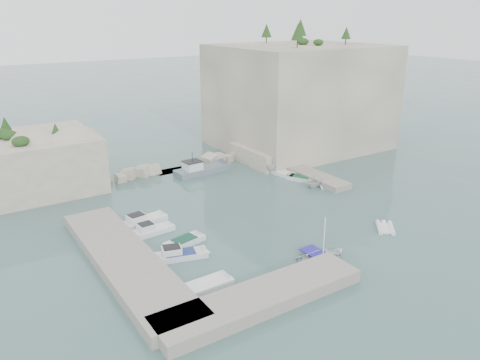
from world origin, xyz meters
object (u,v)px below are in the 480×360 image
rowboat (323,261)px  inflatable_dinghy (385,229)px  motorboat_a (143,223)px  motorboat_c (185,244)px  motorboat_d (180,258)px  tender_east_d (279,172)px  work_boat (203,173)px  motorboat_b (153,233)px  motorboat_e (208,287)px  tender_east_b (301,180)px  tender_east_c (283,175)px  tender_east_a (314,187)px

rowboat → inflatable_dinghy: size_ratio=1.59×
motorboat_a → rowboat: 20.18m
motorboat_c → inflatable_dinghy: (19.57, -8.64, 0.00)m
motorboat_a → motorboat_d: same height
inflatable_dinghy → tender_east_d: (2.35, 21.70, 0.00)m
rowboat → work_boat: bearing=-8.4°
motorboat_b → rowboat: bearing=-57.0°
rowboat → inflatable_dinghy: rowboat is taller
motorboat_e → tender_east_b: same height
tender_east_b → tender_east_c: size_ratio=0.84×
motorboat_c → tender_east_d: tender_east_d is taller
motorboat_a → work_boat: (13.87, 11.77, 0.00)m
motorboat_e → tender_east_d: size_ratio=0.92×
motorboat_c → tender_east_c: bearing=16.2°
motorboat_b → tender_east_d: (23.64, 9.00, 0.00)m
rowboat → motorboat_b: bearing=35.2°
motorboat_a → motorboat_b: (-0.11, -2.80, 0.00)m
rowboat → tender_east_b: (12.95, 18.44, 0.00)m
work_boat → inflatable_dinghy: bearing=-78.1°
inflatable_dinghy → tender_east_c: 20.20m
motorboat_a → motorboat_e: 15.04m
motorboat_b → motorboat_c: (1.72, -4.06, 0.00)m
motorboat_b → tender_east_a: tender_east_a is taller
motorboat_d → motorboat_e: motorboat_d is taller
tender_east_b → tender_east_d: (-0.24, 4.79, 0.00)m
tender_east_c → rowboat: bearing=142.3°
inflatable_dinghy → tender_east_b: 17.11m
motorboat_d → motorboat_b: bearing=106.3°
motorboat_b → motorboat_d: bearing=-93.6°
tender_east_c → motorboat_d: bearing=112.7°
motorboat_b → tender_east_a: bearing=-1.3°
work_boat → motorboat_e: bearing=-120.9°
motorboat_c → motorboat_e: (-1.87, -8.17, 0.00)m
inflatable_dinghy → motorboat_c: bearing=108.4°
motorboat_c → motorboat_d: motorboat_d is taller
motorboat_a → tender_east_a: size_ratio=1.71×
motorboat_a → motorboat_d: (-0.01, -9.20, 0.00)m
motorboat_d → tender_east_d: size_ratio=1.14×
motorboat_a → tender_east_a: bearing=-11.7°
rowboat → tender_east_c: 24.85m
work_boat → tender_east_b: bearing=-49.4°
tender_east_d → tender_east_b: bearing=-178.3°
work_boat → motorboat_a: bearing=-142.8°
motorboat_a → inflatable_dinghy: 26.25m
motorboat_e → tender_east_c: same height
motorboat_b → inflatable_dinghy: motorboat_b is taller
tender_east_b → work_boat: work_boat is taller
motorboat_e → inflatable_dinghy: bearing=-2.5°
motorboat_c → work_boat: bearing=44.7°
inflatable_dinghy → work_boat: 28.24m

